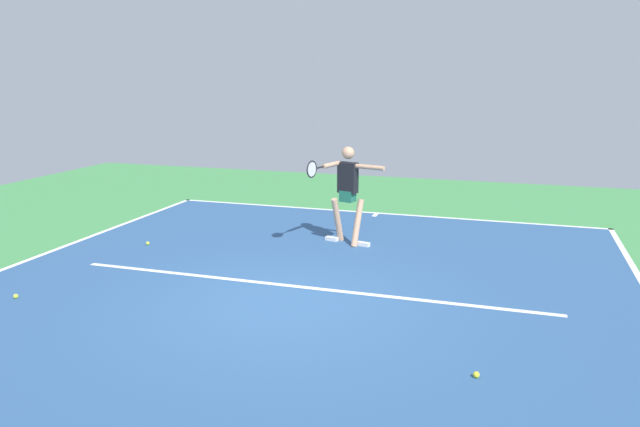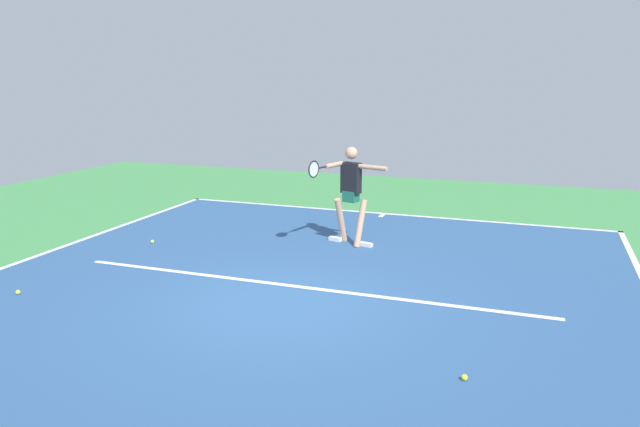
% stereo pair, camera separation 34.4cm
% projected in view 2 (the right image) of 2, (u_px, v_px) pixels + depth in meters
% --- Properties ---
extents(ground_plane, '(21.51, 21.51, 0.00)m').
position_uv_depth(ground_plane, '(279.00, 304.00, 8.17)').
color(ground_plane, '#428E4C').
extents(court_surface, '(9.59, 11.67, 0.00)m').
position_uv_depth(court_surface, '(279.00, 303.00, 8.17)').
color(court_surface, '#2D5484').
rests_on(court_surface, ground_plane).
extents(court_line_baseline_near, '(9.59, 0.10, 0.01)m').
position_uv_depth(court_line_baseline_near, '(384.00, 213.00, 13.48)').
color(court_line_baseline_near, white).
rests_on(court_line_baseline_near, ground_plane).
extents(court_line_sideline_right, '(0.10, 11.67, 0.01)m').
position_uv_depth(court_line_sideline_right, '(7.00, 266.00, 9.75)').
color(court_line_sideline_right, white).
rests_on(court_line_sideline_right, ground_plane).
extents(court_line_service, '(7.19, 0.10, 0.01)m').
position_uv_depth(court_line_service, '(299.00, 287.00, 8.82)').
color(court_line_service, white).
rests_on(court_line_service, ground_plane).
extents(court_line_centre_mark, '(0.10, 0.30, 0.01)m').
position_uv_depth(court_line_centre_mark, '(382.00, 215.00, 13.29)').
color(court_line_centre_mark, white).
rests_on(court_line_centre_mark, ground_plane).
extents(tennis_player, '(1.15, 1.21, 1.78)m').
position_uv_depth(tennis_player, '(350.00, 189.00, 10.83)').
color(tennis_player, tan).
rests_on(tennis_player, ground_plane).
extents(tennis_ball_far_corner, '(0.07, 0.07, 0.07)m').
position_uv_depth(tennis_ball_far_corner, '(464.00, 377.00, 6.11)').
color(tennis_ball_far_corner, yellow).
rests_on(tennis_ball_far_corner, ground_plane).
extents(tennis_ball_by_baseline, '(0.07, 0.07, 0.07)m').
position_uv_depth(tennis_ball_by_baseline, '(18.00, 292.00, 8.50)').
color(tennis_ball_by_baseline, '#C6E53D').
rests_on(tennis_ball_by_baseline, ground_plane).
extents(tennis_ball_by_sideline, '(0.07, 0.07, 0.07)m').
position_uv_depth(tennis_ball_by_sideline, '(152.00, 242.00, 11.09)').
color(tennis_ball_by_sideline, '#C6E53D').
rests_on(tennis_ball_by_sideline, ground_plane).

